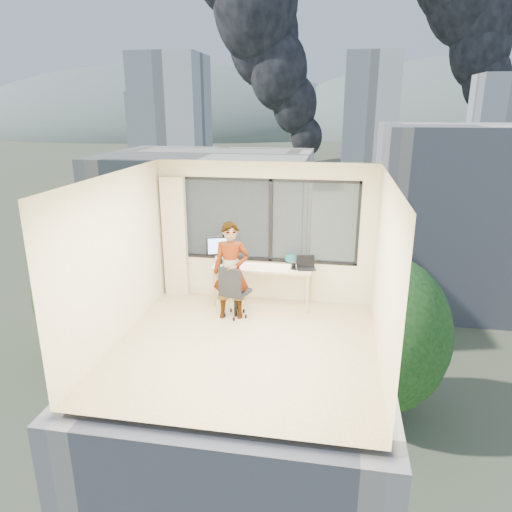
% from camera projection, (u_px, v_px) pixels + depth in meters
% --- Properties ---
extents(floor, '(4.00, 4.00, 0.01)m').
position_uv_depth(floor, '(245.00, 346.00, 7.25)').
color(floor, beige).
rests_on(floor, ground).
extents(ceiling, '(4.00, 4.00, 0.01)m').
position_uv_depth(ceiling, '(243.00, 177.00, 6.46)').
color(ceiling, white).
rests_on(ceiling, ground).
extents(wall_front, '(4.00, 0.01, 2.60)m').
position_uv_depth(wall_front, '(207.00, 327.00, 4.98)').
color(wall_front, beige).
rests_on(wall_front, ground).
extents(wall_left, '(0.01, 4.00, 2.60)m').
position_uv_depth(wall_left, '(116.00, 259.00, 7.19)').
color(wall_left, beige).
rests_on(wall_left, ground).
extents(wall_right, '(0.01, 4.00, 2.60)m').
position_uv_depth(wall_right, '(385.00, 275.00, 6.52)').
color(wall_right, beige).
rests_on(wall_right, ground).
extents(window_wall, '(3.30, 0.16, 1.55)m').
position_uv_depth(window_wall, '(268.00, 220.00, 8.66)').
color(window_wall, black).
rests_on(window_wall, ground).
extents(curtain, '(0.45, 0.14, 2.30)m').
position_uv_depth(curtain, '(175.00, 237.00, 8.95)').
color(curtain, beige).
rests_on(curtain, floor).
extents(desk, '(1.80, 0.60, 0.75)m').
position_uv_depth(desk, '(262.00, 285.00, 8.69)').
color(desk, tan).
rests_on(desk, floor).
extents(chair, '(0.61, 0.61, 0.97)m').
position_uv_depth(chair, '(235.00, 290.00, 8.16)').
color(chair, black).
rests_on(chair, floor).
extents(person, '(0.67, 0.50, 1.69)m').
position_uv_depth(person, '(231.00, 271.00, 8.04)').
color(person, '#2D2D33').
rests_on(person, floor).
extents(monitor, '(0.51, 0.28, 0.51)m').
position_uv_depth(monitor, '(220.00, 249.00, 8.70)').
color(monitor, black).
rests_on(monitor, desk).
extents(game_console, '(0.36, 0.33, 0.07)m').
position_uv_depth(game_console, '(223.00, 258.00, 8.95)').
color(game_console, white).
rests_on(game_console, desk).
extents(laptop, '(0.39, 0.40, 0.21)m').
position_uv_depth(laptop, '(306.00, 264.00, 8.39)').
color(laptop, black).
rests_on(laptop, desk).
extents(cellphone, '(0.13, 0.08, 0.01)m').
position_uv_depth(cellphone, '(294.00, 269.00, 8.40)').
color(cellphone, black).
rests_on(cellphone, desk).
extents(pen_cup, '(0.11, 0.11, 0.11)m').
position_uv_depth(pen_cup, '(294.00, 265.00, 8.46)').
color(pen_cup, black).
rests_on(pen_cup, desk).
extents(handbag, '(0.26, 0.20, 0.18)m').
position_uv_depth(handbag, '(291.00, 259.00, 8.70)').
color(handbag, '#0D4B4E').
rests_on(handbag, desk).
extents(exterior_ground, '(400.00, 400.00, 0.04)m').
position_uv_depth(exterior_ground, '(334.00, 176.00, 124.09)').
color(exterior_ground, '#515B3D').
rests_on(exterior_ground, ground).
extents(near_bldg_a, '(16.00, 12.00, 14.00)m').
position_uv_depth(near_bldg_a, '(210.00, 239.00, 39.01)').
color(near_bldg_a, beige).
rests_on(near_bldg_a, exterior_ground).
extents(near_bldg_b, '(14.00, 13.00, 16.00)m').
position_uv_depth(near_bldg_b, '(457.00, 216.00, 42.74)').
color(near_bldg_b, white).
rests_on(near_bldg_b, exterior_ground).
extents(far_tower_a, '(14.00, 14.00, 28.00)m').
position_uv_depth(far_tower_a, '(172.00, 123.00, 102.17)').
color(far_tower_a, silver).
rests_on(far_tower_a, exterior_ground).
extents(far_tower_b, '(13.00, 13.00, 30.00)m').
position_uv_depth(far_tower_b, '(369.00, 116.00, 118.21)').
color(far_tower_b, silver).
rests_on(far_tower_b, exterior_ground).
extents(far_tower_c, '(15.00, 15.00, 26.00)m').
position_uv_depth(far_tower_c, '(501.00, 123.00, 131.47)').
color(far_tower_c, silver).
rests_on(far_tower_c, exterior_ground).
extents(far_tower_d, '(16.00, 14.00, 22.00)m').
position_uv_depth(far_tower_d, '(158.00, 126.00, 158.81)').
color(far_tower_d, silver).
rests_on(far_tower_d, exterior_ground).
extents(hill_a, '(288.00, 216.00, 90.00)m').
position_uv_depth(hill_a, '(167.00, 132.00, 331.57)').
color(hill_a, slate).
rests_on(hill_a, exterior_ground).
extents(hill_b, '(300.00, 220.00, 96.00)m').
position_uv_depth(hill_b, '(501.00, 135.00, 295.22)').
color(hill_b, slate).
rests_on(hill_b, exterior_ground).
extents(tree_a, '(7.00, 7.00, 8.00)m').
position_uv_depth(tree_a, '(86.00, 305.00, 33.58)').
color(tree_a, '#194416').
rests_on(tree_a, exterior_ground).
extents(tree_b, '(7.60, 7.60, 9.00)m').
position_uv_depth(tree_b, '(379.00, 350.00, 26.37)').
color(tree_b, '#194416').
rests_on(tree_b, exterior_ground).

